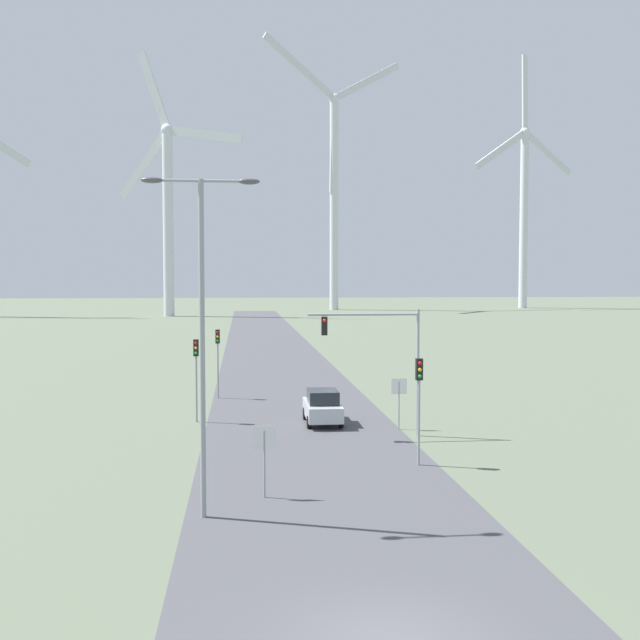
% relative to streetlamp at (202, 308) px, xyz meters
% --- Properties ---
extents(road_surface, '(10.00, 240.00, 0.01)m').
position_rel_streetlamp_xyz_m(road_surface, '(4.37, 39.06, -6.82)').
color(road_surface, '#47474C').
rests_on(road_surface, ground).
extents(streetlamp, '(3.75, 0.32, 10.96)m').
position_rel_streetlamp_xyz_m(streetlamp, '(0.00, 0.00, 0.00)').
color(streetlamp, '#93999E').
rests_on(streetlamp, ground).
extents(stop_sign_near, '(0.81, 0.07, 2.57)m').
position_rel_streetlamp_xyz_m(stop_sign_near, '(2.04, 1.98, -5.03)').
color(stop_sign_near, '#93999E').
rests_on(stop_sign_near, ground).
extents(stop_sign_far, '(0.81, 0.07, 2.64)m').
position_rel_streetlamp_xyz_m(stop_sign_far, '(9.30, 13.37, -4.98)').
color(stop_sign_far, '#93999E').
rests_on(stop_sign_far, ground).
extents(traffic_light_post_near_left, '(0.28, 0.34, 4.49)m').
position_rel_streetlamp_xyz_m(traffic_light_post_near_left, '(-1.20, 16.45, -3.55)').
color(traffic_light_post_near_left, '#93999E').
rests_on(traffic_light_post_near_left, ground).
extents(traffic_light_post_near_right, '(0.28, 0.33, 4.46)m').
position_rel_streetlamp_xyz_m(traffic_light_post_near_right, '(8.56, 5.96, -3.57)').
color(traffic_light_post_near_right, '#93999E').
rests_on(traffic_light_post_near_right, ground).
extents(traffic_light_post_mid_left, '(0.28, 0.33, 4.48)m').
position_rel_streetlamp_xyz_m(traffic_light_post_mid_left, '(-0.31, 24.57, -3.56)').
color(traffic_light_post_mid_left, '#93999E').
rests_on(traffic_light_post_mid_left, ground).
extents(traffic_light_mast_overhead, '(5.52, 0.35, 6.27)m').
position_rel_streetlamp_xyz_m(traffic_light_mast_overhead, '(7.97, 11.69, -2.29)').
color(traffic_light_mast_overhead, '#93999E').
rests_on(traffic_light_mast_overhead, ground).
extents(car_approaching, '(1.88, 4.10, 1.83)m').
position_rel_streetlamp_xyz_m(car_approaching, '(5.54, 15.28, -5.91)').
color(car_approaching, '#B7BCC1').
rests_on(car_approaching, ground).
extents(wind_turbine_left, '(26.39, 13.11, 55.19)m').
position_rel_streetlamp_xyz_m(wind_turbine_left, '(-13.94, 134.79, 17.32)').
color(wind_turbine_left, silver).
rests_on(wind_turbine_left, ground).
extents(wind_turbine_center, '(36.84, 20.05, 65.84)m').
position_rel_streetlamp_xyz_m(wind_turbine_center, '(24.55, 164.44, 25.91)').
color(wind_turbine_center, silver).
rests_on(wind_turbine_center, ground).
extents(wind_turbine_right, '(32.50, 15.98, 67.30)m').
position_rel_streetlamp_xyz_m(wind_turbine_right, '(76.84, 171.23, 22.28)').
color(wind_turbine_right, silver).
rests_on(wind_turbine_right, ground).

